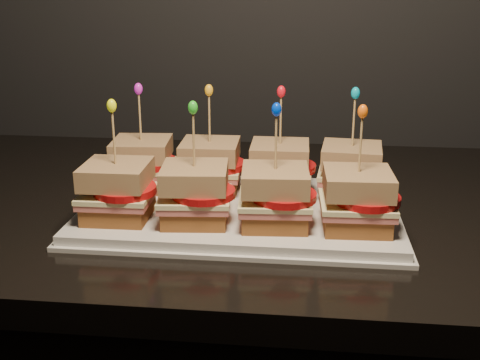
# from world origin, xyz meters

# --- Properties ---
(granite_slab) EXTENTS (2.54, 0.67, 0.04)m
(granite_slab) POSITION_xyz_m (-0.09, 1.67, 0.91)
(granite_slab) COLOR black
(granite_slab) RESTS_ON cabinet
(platter) EXTENTS (0.43, 0.26, 0.02)m
(platter) POSITION_xyz_m (0.08, 1.59, 0.94)
(platter) COLOR white
(platter) RESTS_ON granite_slab
(platter_rim) EXTENTS (0.44, 0.28, 0.01)m
(platter_rim) POSITION_xyz_m (0.08, 1.59, 0.93)
(platter_rim) COLOR white
(platter_rim) RESTS_ON granite_slab
(sandwich_0_bread_bot) EXTENTS (0.09, 0.09, 0.02)m
(sandwich_0_bread_bot) POSITION_xyz_m (-0.07, 1.65, 0.96)
(sandwich_0_bread_bot) COLOR #653210
(sandwich_0_bread_bot) RESTS_ON platter
(sandwich_0_ham) EXTENTS (0.10, 0.09, 0.01)m
(sandwich_0_ham) POSITION_xyz_m (-0.07, 1.65, 0.98)
(sandwich_0_ham) COLOR #C35254
(sandwich_0_ham) RESTS_ON sandwich_0_bread_bot
(sandwich_0_cheese) EXTENTS (0.10, 0.09, 0.01)m
(sandwich_0_cheese) POSITION_xyz_m (-0.07, 1.65, 0.98)
(sandwich_0_cheese) COLOR #F0E8A5
(sandwich_0_cheese) RESTS_ON sandwich_0_ham
(sandwich_0_tomato) EXTENTS (0.08, 0.08, 0.01)m
(sandwich_0_tomato) POSITION_xyz_m (-0.06, 1.64, 0.99)
(sandwich_0_tomato) COLOR #B50F11
(sandwich_0_tomato) RESTS_ON sandwich_0_cheese
(sandwich_0_bread_top) EXTENTS (0.09, 0.09, 0.03)m
(sandwich_0_bread_top) POSITION_xyz_m (-0.07, 1.65, 1.01)
(sandwich_0_bread_top) COLOR #683410
(sandwich_0_bread_top) RESTS_ON sandwich_0_tomato
(sandwich_0_pick) EXTENTS (0.00, 0.00, 0.09)m
(sandwich_0_pick) POSITION_xyz_m (-0.07, 1.65, 1.05)
(sandwich_0_pick) COLOR tan
(sandwich_0_pick) RESTS_ON sandwich_0_bread_top
(sandwich_0_frill) EXTENTS (0.01, 0.01, 0.02)m
(sandwich_0_frill) POSITION_xyz_m (-0.07, 1.65, 1.10)
(sandwich_0_frill) COLOR #D521CA
(sandwich_0_frill) RESTS_ON sandwich_0_pick
(sandwich_1_bread_bot) EXTENTS (0.08, 0.08, 0.02)m
(sandwich_1_bread_bot) POSITION_xyz_m (0.03, 1.65, 0.96)
(sandwich_1_bread_bot) COLOR #653210
(sandwich_1_bread_bot) RESTS_ON platter
(sandwich_1_ham) EXTENTS (0.09, 0.09, 0.01)m
(sandwich_1_ham) POSITION_xyz_m (0.03, 1.65, 0.98)
(sandwich_1_ham) COLOR #C35254
(sandwich_1_ham) RESTS_ON sandwich_1_bread_bot
(sandwich_1_cheese) EXTENTS (0.09, 0.09, 0.01)m
(sandwich_1_cheese) POSITION_xyz_m (0.03, 1.65, 0.98)
(sandwich_1_cheese) COLOR #F0E8A5
(sandwich_1_cheese) RESTS_ON sandwich_1_ham
(sandwich_1_tomato) EXTENTS (0.08, 0.08, 0.01)m
(sandwich_1_tomato) POSITION_xyz_m (0.04, 1.64, 0.99)
(sandwich_1_tomato) COLOR #B50F11
(sandwich_1_tomato) RESTS_ON sandwich_1_cheese
(sandwich_1_bread_top) EXTENTS (0.08, 0.08, 0.03)m
(sandwich_1_bread_top) POSITION_xyz_m (0.03, 1.65, 1.01)
(sandwich_1_bread_top) COLOR #683410
(sandwich_1_bread_top) RESTS_ON sandwich_1_tomato
(sandwich_1_pick) EXTENTS (0.00, 0.00, 0.09)m
(sandwich_1_pick) POSITION_xyz_m (0.03, 1.65, 1.05)
(sandwich_1_pick) COLOR tan
(sandwich_1_pick) RESTS_ON sandwich_1_bread_top
(sandwich_1_frill) EXTENTS (0.01, 0.01, 0.02)m
(sandwich_1_frill) POSITION_xyz_m (0.03, 1.65, 1.10)
(sandwich_1_frill) COLOR #EEA317
(sandwich_1_frill) RESTS_ON sandwich_1_pick
(sandwich_2_bread_bot) EXTENTS (0.08, 0.08, 0.02)m
(sandwich_2_bread_bot) POSITION_xyz_m (0.13, 1.65, 0.96)
(sandwich_2_bread_bot) COLOR #653210
(sandwich_2_bread_bot) RESTS_ON platter
(sandwich_2_ham) EXTENTS (0.09, 0.09, 0.01)m
(sandwich_2_ham) POSITION_xyz_m (0.13, 1.65, 0.98)
(sandwich_2_ham) COLOR #C35254
(sandwich_2_ham) RESTS_ON sandwich_2_bread_bot
(sandwich_2_cheese) EXTENTS (0.09, 0.09, 0.01)m
(sandwich_2_cheese) POSITION_xyz_m (0.13, 1.65, 0.98)
(sandwich_2_cheese) COLOR #F0E8A5
(sandwich_2_cheese) RESTS_ON sandwich_2_ham
(sandwich_2_tomato) EXTENTS (0.08, 0.08, 0.01)m
(sandwich_2_tomato) POSITION_xyz_m (0.15, 1.64, 0.99)
(sandwich_2_tomato) COLOR #B50F11
(sandwich_2_tomato) RESTS_ON sandwich_2_cheese
(sandwich_2_bread_top) EXTENTS (0.08, 0.08, 0.03)m
(sandwich_2_bread_top) POSITION_xyz_m (0.13, 1.65, 1.01)
(sandwich_2_bread_top) COLOR #683410
(sandwich_2_bread_top) RESTS_ON sandwich_2_tomato
(sandwich_2_pick) EXTENTS (0.00, 0.00, 0.09)m
(sandwich_2_pick) POSITION_xyz_m (0.13, 1.65, 1.05)
(sandwich_2_pick) COLOR tan
(sandwich_2_pick) RESTS_ON sandwich_2_bread_top
(sandwich_2_frill) EXTENTS (0.01, 0.01, 0.02)m
(sandwich_2_frill) POSITION_xyz_m (0.13, 1.65, 1.10)
(sandwich_2_frill) COLOR red
(sandwich_2_frill) RESTS_ON sandwich_2_pick
(sandwich_3_bread_bot) EXTENTS (0.09, 0.09, 0.02)m
(sandwich_3_bread_bot) POSITION_xyz_m (0.24, 1.65, 0.96)
(sandwich_3_bread_bot) COLOR #653210
(sandwich_3_bread_bot) RESTS_ON platter
(sandwich_3_ham) EXTENTS (0.10, 0.09, 0.01)m
(sandwich_3_ham) POSITION_xyz_m (0.24, 1.65, 0.98)
(sandwich_3_ham) COLOR #C35254
(sandwich_3_ham) RESTS_ON sandwich_3_bread_bot
(sandwich_3_cheese) EXTENTS (0.10, 0.09, 0.01)m
(sandwich_3_cheese) POSITION_xyz_m (0.24, 1.65, 0.98)
(sandwich_3_cheese) COLOR #F0E8A5
(sandwich_3_cheese) RESTS_ON sandwich_3_ham
(sandwich_3_tomato) EXTENTS (0.08, 0.08, 0.01)m
(sandwich_3_tomato) POSITION_xyz_m (0.25, 1.64, 0.99)
(sandwich_3_tomato) COLOR #B50F11
(sandwich_3_tomato) RESTS_ON sandwich_3_cheese
(sandwich_3_bread_top) EXTENTS (0.09, 0.09, 0.03)m
(sandwich_3_bread_top) POSITION_xyz_m (0.24, 1.65, 1.01)
(sandwich_3_bread_top) COLOR #683410
(sandwich_3_bread_top) RESTS_ON sandwich_3_tomato
(sandwich_3_pick) EXTENTS (0.00, 0.00, 0.09)m
(sandwich_3_pick) POSITION_xyz_m (0.24, 1.65, 1.05)
(sandwich_3_pick) COLOR tan
(sandwich_3_pick) RESTS_ON sandwich_3_bread_top
(sandwich_3_frill) EXTENTS (0.01, 0.01, 0.02)m
(sandwich_3_frill) POSITION_xyz_m (0.24, 1.65, 1.10)
(sandwich_3_frill) COLOR #089CB7
(sandwich_3_frill) RESTS_ON sandwich_3_pick
(sandwich_4_bread_bot) EXTENTS (0.08, 0.08, 0.02)m
(sandwich_4_bread_bot) POSITION_xyz_m (-0.07, 1.53, 0.96)
(sandwich_4_bread_bot) COLOR #653210
(sandwich_4_bread_bot) RESTS_ON platter
(sandwich_4_ham) EXTENTS (0.09, 0.09, 0.01)m
(sandwich_4_ham) POSITION_xyz_m (-0.07, 1.53, 0.98)
(sandwich_4_ham) COLOR #C35254
(sandwich_4_ham) RESTS_ON sandwich_4_bread_bot
(sandwich_4_cheese) EXTENTS (0.09, 0.09, 0.01)m
(sandwich_4_cheese) POSITION_xyz_m (-0.07, 1.53, 0.98)
(sandwich_4_cheese) COLOR #F0E8A5
(sandwich_4_cheese) RESTS_ON sandwich_4_ham
(sandwich_4_tomato) EXTENTS (0.08, 0.08, 0.01)m
(sandwich_4_tomato) POSITION_xyz_m (-0.06, 1.52, 0.99)
(sandwich_4_tomato) COLOR #B50F11
(sandwich_4_tomato) RESTS_ON sandwich_4_cheese
(sandwich_4_bread_top) EXTENTS (0.08, 0.08, 0.03)m
(sandwich_4_bread_top) POSITION_xyz_m (-0.07, 1.53, 1.01)
(sandwich_4_bread_top) COLOR #683410
(sandwich_4_bread_top) RESTS_ON sandwich_4_tomato
(sandwich_4_pick) EXTENTS (0.00, 0.00, 0.09)m
(sandwich_4_pick) POSITION_xyz_m (-0.07, 1.53, 1.05)
(sandwich_4_pick) COLOR tan
(sandwich_4_pick) RESTS_ON sandwich_4_bread_top
(sandwich_4_frill) EXTENTS (0.01, 0.01, 0.02)m
(sandwich_4_frill) POSITION_xyz_m (-0.07, 1.53, 1.10)
(sandwich_4_frill) COLOR #EDF710
(sandwich_4_frill) RESTS_ON sandwich_4_pick
(sandwich_5_bread_bot) EXTENTS (0.09, 0.09, 0.02)m
(sandwich_5_bread_bot) POSITION_xyz_m (0.03, 1.53, 0.96)
(sandwich_5_bread_bot) COLOR #653210
(sandwich_5_bread_bot) RESTS_ON platter
(sandwich_5_ham) EXTENTS (0.10, 0.09, 0.01)m
(sandwich_5_ham) POSITION_xyz_m (0.03, 1.53, 0.98)
(sandwich_5_ham) COLOR #C35254
(sandwich_5_ham) RESTS_ON sandwich_5_bread_bot
(sandwich_5_cheese) EXTENTS (0.10, 0.09, 0.01)m
(sandwich_5_cheese) POSITION_xyz_m (0.03, 1.53, 0.98)
(sandwich_5_cheese) COLOR #F0E8A5
(sandwich_5_cheese) RESTS_ON sandwich_5_ham
(sandwich_5_tomato) EXTENTS (0.08, 0.08, 0.01)m
(sandwich_5_tomato) POSITION_xyz_m (0.04, 1.52, 0.99)
(sandwich_5_tomato) COLOR #B50F11
(sandwich_5_tomato) RESTS_ON sandwich_5_cheese
(sandwich_5_bread_top) EXTENTS (0.09, 0.09, 0.03)m
(sandwich_5_bread_top) POSITION_xyz_m (0.03, 1.53, 1.01)
(sandwich_5_bread_top) COLOR #683410
(sandwich_5_bread_top) RESTS_ON sandwich_5_tomato
(sandwich_5_pick) EXTENTS (0.00, 0.00, 0.09)m
(sandwich_5_pick) POSITION_xyz_m (0.03, 1.53, 1.05)
(sandwich_5_pick) COLOR tan
(sandwich_5_pick) RESTS_ON sandwich_5_bread_top
(sandwich_5_frill) EXTENTS (0.01, 0.01, 0.02)m
(sandwich_5_frill) POSITION_xyz_m (0.03, 1.53, 1.10)
(sandwich_5_frill) COLOR green
(sandwich_5_frill) RESTS_ON sandwich_5_pick
(sandwich_6_bread_bot) EXTENTS (0.09, 0.09, 0.02)m
(sandwich_6_bread_bot) POSITION_xyz_m (0.13, 1.53, 0.96)
(sandwich_6_bread_bot) COLOR #653210
(sandwich_6_bread_bot) RESTS_ON platter
(sandwich_6_ham) EXTENTS (0.09, 0.09, 0.01)m
(sandwich_6_ham) POSITION_xyz_m (0.13, 1.53, 0.98)
(sandwich_6_ham) COLOR #C35254
(sandwich_6_ham) RESTS_ON sandwich_6_bread_bot
(sandwich_6_cheese) EXTENTS (0.10, 0.09, 0.01)m
(sandwich_6_cheese) POSITION_xyz_m (0.13, 1.53, 0.98)
(sandwich_6_cheese) COLOR #F0E8A5
(sandwich_6_cheese) RESTS_ON sandwich_6_ham
(sandwich_6_tomato) EXTENTS (0.08, 0.08, 0.01)m
(sandwich_6_tomato) POSITION_xyz_m (0.15, 1.52, 0.99)
(sandwich_6_tomato) COLOR #B50F11
(sandwich_6_tomato) RESTS_ON sandwich_6_cheese
(sandwich_6_bread_top) EXTENTS (0.09, 0.09, 0.03)m
(sandwich_6_bread_top) POSITION_xyz_m (0.13, 1.53, 1.01)
(sandwich_6_bread_top) COLOR #683410
(sandwich_6_bread_top) RESTS_ON sandwich_6_tomato
(sandwich_6_pick) EXTENTS (0.00, 0.00, 0.09)m
(sandwich_6_pick) POSITION_xyz_m (0.13, 1.53, 1.05)
(sandwich_6_pick) COLOR tan
(sandwich_6_pick) RESTS_ON sandwich_6_bread_top
(sandwich_6_frill) EXTENTS (0.01, 0.01, 0.02)m
(sandwich_6_frill) POSITION_xyz_m (0.13, 1.53, 1.10)
(sandwich_6_frill) COLOR #0231D0
(sandwich_6_frill) RESTS_ON sandwich_6_pick
(sandwich_7_bread_bot) EXTENTS (0.08, 0.08, 0.02)m
(sandwich_7_bread_bot) POSITION_xyz_m (0.24, 1.53, 0.96)
(sandwich_7_bread_bot) COLOR #653210
(sandwich_7_bread_bot) RESTS_ON platter
(sandwich_7_ham) EXTENTS (0.09, 0.09, 0.01)m
(sandwich_7_ham) POSITION_xyz_m (0.24, 1.53, 0.98)
(sandwich_7_ham) COLOR #C35254
(sandwich_7_ham) RESTS_ON sandwich_7_bread_bot
(sandwich_7_cheese) EXTENTS (0.09, 0.09, 0.01)m
(sandwich_7_cheese) POSITION_xyz_m (0.24, 1.53, 0.98)
(sandwich_7_cheese) COLOR #F0E8A5
(sandwich_7_cheese) RESTS_ON sandwich_7_ham
(sandwich_7_tomato) EXTENTS (0.08, 0.08, 0.01)m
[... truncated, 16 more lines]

